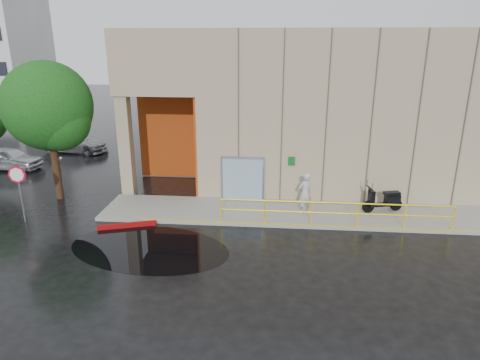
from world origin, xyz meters
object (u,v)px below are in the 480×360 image
at_px(scooter, 384,194).
at_px(red_curb, 127,225).
at_px(car_c, 75,143).
at_px(tree_near, 50,110).
at_px(stop_sign, 18,181).
at_px(person, 305,193).
at_px(car_a, 9,159).

bearing_deg(scooter, red_curb, 176.83).
height_order(car_c, tree_near, tree_near).
height_order(stop_sign, red_curb, stop_sign).
height_order(person, scooter, person).
xyz_separation_m(person, car_a, (-17.42, 5.73, -0.42)).
xyz_separation_m(scooter, stop_sign, (-15.60, -2.22, 0.86)).
relative_size(stop_sign, car_c, 0.55).
bearing_deg(red_curb, tree_near, 144.96).
bearing_deg(scooter, stop_sign, 172.72).
distance_m(person, red_curb, 7.78).
bearing_deg(car_a, red_curb, -122.78).
relative_size(person, red_curb, 0.78).
bearing_deg(red_curb, stop_sign, 178.01).
height_order(scooter, tree_near, tree_near).
bearing_deg(red_curb, scooter, 12.20).
bearing_deg(red_curb, car_a, 142.51).
bearing_deg(car_c, car_a, 161.01).
distance_m(person, car_c, 18.42).
height_order(person, tree_near, tree_near).
relative_size(scooter, car_a, 0.49).
xyz_separation_m(stop_sign, car_c, (-3.28, 11.86, -1.19)).
height_order(car_a, tree_near, tree_near).
bearing_deg(tree_near, stop_sign, -94.81).
distance_m(stop_sign, car_a, 9.25).
distance_m(stop_sign, red_curb, 4.93).
bearing_deg(red_curb, person, 14.18).
xyz_separation_m(scooter, red_curb, (-11.00, -2.38, -0.90)).
bearing_deg(stop_sign, tree_near, 102.13).
height_order(person, car_c, person).
distance_m(person, scooter, 3.55).
distance_m(red_curb, tree_near, 6.86).
distance_m(stop_sign, car_c, 12.37).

